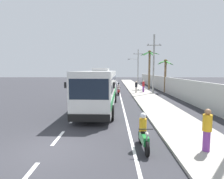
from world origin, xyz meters
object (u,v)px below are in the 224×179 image
coach_bus_foreground (100,88)px  utility_pole_far (138,66)px  motorcycle_beside_bus (118,90)px  utility_pole_mid (154,63)px  palm_nearest (149,64)px  palm_second (165,69)px  pedestrian_midwalk (136,87)px  pedestrian_near_kerb (207,129)px  motorcycle_trailing (143,134)px  pedestrian_far_walk (143,86)px

coach_bus_foreground → utility_pole_far: (6.89, 28.52, 2.56)m
motorcycle_beside_bus → utility_pole_mid: bearing=10.3°
palm_nearest → palm_second: palm_nearest is taller
pedestrian_midwalk → pedestrian_near_kerb: bearing=-30.5°
motorcycle_trailing → pedestrian_midwalk: 19.16m
utility_pole_far → palm_nearest: 11.94m
motorcycle_beside_bus → utility_pole_far: size_ratio=0.24×
utility_pole_far → palm_nearest: bearing=-87.3°
pedestrian_far_walk → palm_second: size_ratio=0.35×
motorcycle_beside_bus → pedestrian_near_kerb: 18.67m
pedestrian_midwalk → utility_pole_mid: (2.37, -0.27, 3.32)m
palm_nearest → pedestrian_far_walk: bearing=-109.0°
pedestrian_far_walk → motorcycle_trailing: bearing=-26.0°
pedestrian_midwalk → pedestrian_far_walk: (1.16, 0.85, 0.05)m
motorcycle_beside_bus → pedestrian_midwalk: size_ratio=1.18×
pedestrian_midwalk → palm_nearest: size_ratio=0.24×
motorcycle_beside_bus → palm_nearest: bearing=52.7°
palm_nearest → palm_second: size_ratio=1.36×
pedestrian_midwalk → pedestrian_far_walk: pedestrian_far_walk is taller
utility_pole_mid → coach_bus_foreground: bearing=-123.9°
motorcycle_beside_bus → palm_second: 8.03m
utility_pole_mid → palm_nearest: bearing=84.6°
motorcycle_trailing → utility_pole_mid: 19.62m
coach_bus_foreground → pedestrian_far_walk: (5.64, 11.33, -0.82)m
motorcycle_trailing → palm_second: palm_second is taller
pedestrian_midwalk → pedestrian_far_walk: size_ratio=0.95×
utility_pole_far → palm_nearest: utility_pole_far is taller
pedestrian_near_kerb → utility_pole_far: utility_pole_far is taller
utility_pole_far → palm_nearest: size_ratio=1.21×
coach_bus_foreground → palm_nearest: size_ratio=1.67×
pedestrian_near_kerb → pedestrian_midwalk: pedestrian_near_kerb is taller
pedestrian_far_walk → utility_pole_far: bearing=158.7°
coach_bus_foreground → palm_second: size_ratio=2.27×
pedestrian_near_kerb → pedestrian_far_walk: pedestrian_near_kerb is taller
pedestrian_near_kerb → pedestrian_midwalk: (-0.54, 19.58, -0.05)m
utility_pole_far → pedestrian_far_walk: bearing=-94.2°
motorcycle_trailing → pedestrian_midwalk: (1.93, 19.06, 0.36)m
utility_pole_mid → utility_pole_far: utility_pole_mid is taller
motorcycle_trailing → coach_bus_foreground: bearing=106.5°
motorcycle_beside_bus → utility_pole_mid: 6.22m
coach_bus_foreground → pedestrian_midwalk: coach_bus_foreground is taller
pedestrian_near_kerb → pedestrian_midwalk: 19.59m
coach_bus_foreground → motorcycle_trailing: 9.03m
pedestrian_far_walk → utility_pole_far: 17.57m
motorcycle_trailing → pedestrian_midwalk: size_ratio=1.18×
utility_pole_mid → palm_second: size_ratio=1.66×
motorcycle_beside_bus → pedestrian_near_kerb: (3.12, -18.40, 0.38)m
motorcycle_trailing → utility_pole_far: utility_pole_far is taller
coach_bus_foreground → pedestrian_far_walk: size_ratio=6.55×
coach_bus_foreground → pedestrian_near_kerb: size_ratio=6.54×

